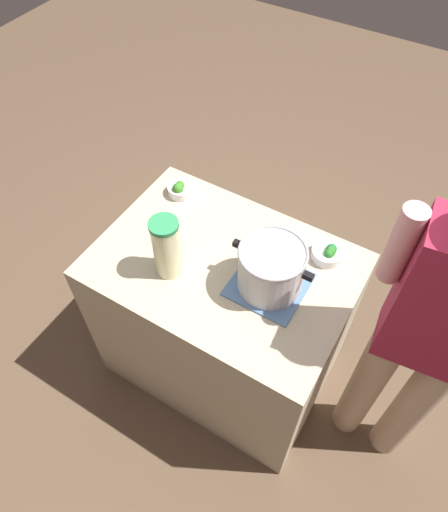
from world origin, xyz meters
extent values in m
plane|color=brown|center=(0.00, 0.00, 0.00)|extent=(8.00, 8.00, 0.00)
cube|color=tan|center=(0.00, 0.00, 0.44)|extent=(1.07, 0.75, 0.88)
cube|color=#4F739F|center=(0.21, 0.00, 0.89)|extent=(0.29, 0.28, 0.01)
cylinder|color=#B7B7BC|center=(0.21, 0.00, 0.99)|extent=(0.25, 0.25, 0.20)
torus|color=#99999E|center=(0.21, 0.00, 1.09)|extent=(0.26, 0.26, 0.01)
cube|color=black|center=(0.06, 0.00, 1.04)|extent=(0.04, 0.02, 0.02)
cube|color=black|center=(0.35, 0.00, 1.04)|extent=(0.04, 0.02, 0.02)
cylinder|color=beige|center=(-0.17, -0.14, 1.01)|extent=(0.11, 0.11, 0.26)
cylinder|color=#29844C|center=(-0.17, -0.14, 1.15)|extent=(0.11, 0.11, 0.02)
ellipsoid|color=yellow|center=(-0.16, -0.14, 1.04)|extent=(0.04, 0.04, 0.01)
cylinder|color=silver|center=(0.35, 0.25, 0.90)|extent=(0.13, 0.13, 0.04)
ellipsoid|color=#2B7325|center=(0.36, 0.24, 0.93)|extent=(0.04, 0.04, 0.05)
ellipsoid|color=#2A8129|center=(0.36, 0.23, 0.93)|extent=(0.04, 0.04, 0.05)
ellipsoid|color=#237131|center=(0.36, 0.26, 0.93)|extent=(0.04, 0.04, 0.05)
cylinder|color=silver|center=(-0.38, 0.25, 0.90)|extent=(0.12, 0.12, 0.04)
ellipsoid|color=#207037|center=(-0.39, 0.23, 0.92)|extent=(0.04, 0.04, 0.05)
ellipsoid|color=#30781C|center=(-0.39, 0.25, 0.93)|extent=(0.04, 0.04, 0.05)
ellipsoid|color=#377B23|center=(-0.38, 0.23, 0.93)|extent=(0.05, 0.05, 0.06)
cylinder|color=tan|center=(0.71, 0.04, 0.44)|extent=(0.14, 0.14, 0.88)
cylinder|color=tan|center=(0.91, 0.04, 0.44)|extent=(0.14, 0.14, 0.88)
cylinder|color=#D28E8D|center=(0.60, 0.04, 1.33)|extent=(0.08, 0.08, 0.30)
camera|label=1|loc=(0.61, -1.01, 2.42)|focal=33.19mm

